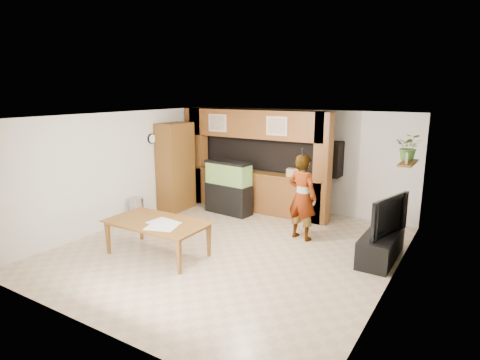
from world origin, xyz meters
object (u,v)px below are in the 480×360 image
Objects in this scene: pantry_cabinet at (176,167)px; aquarium at (229,188)px; dining_table at (157,239)px; television at (383,214)px; person at (302,197)px.

aquarium is (1.38, 0.41, -0.47)m from pantry_cabinet.
television is at bearing 28.84° from dining_table.
aquarium is 4.08m from television.
pantry_cabinet is 1.51m from aquarium.
pantry_cabinet is 3.19m from dining_table.
dining_table is at bearing 61.16° from person.
television is at bearing -7.52° from aquarium.
pantry_cabinet is at bearing 122.61° from dining_table.
television is 4.23m from dining_table.
aquarium is at bearing 95.40° from dining_table.
person is at bearing 98.72° from television.
person is at bearing -11.85° from aquarium.
pantry_cabinet is at bearing 7.25° from person.
pantry_cabinet is 1.24× the size of person.
pantry_cabinet reaches higher than dining_table.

